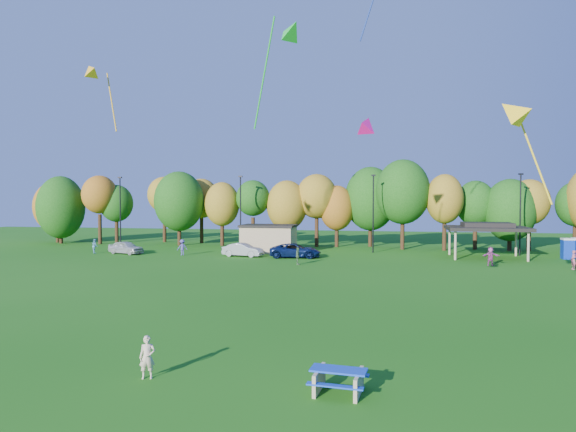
% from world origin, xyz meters
% --- Properties ---
extents(ground, '(160.00, 160.00, 0.00)m').
position_xyz_m(ground, '(0.00, 0.00, 0.00)').
color(ground, '#19600F').
rests_on(ground, ground).
extents(tree_line, '(93.57, 10.55, 11.15)m').
position_xyz_m(tree_line, '(-1.03, 45.51, 5.91)').
color(tree_line, black).
rests_on(tree_line, ground).
extents(lamp_posts, '(64.50, 0.25, 9.09)m').
position_xyz_m(lamp_posts, '(2.00, 40.00, 4.90)').
color(lamp_posts, black).
rests_on(lamp_posts, ground).
extents(utility_building, '(6.30, 4.30, 3.25)m').
position_xyz_m(utility_building, '(-10.00, 38.00, 1.64)').
color(utility_building, tan).
rests_on(utility_building, ground).
extents(pavilion, '(8.20, 6.20, 3.77)m').
position_xyz_m(pavilion, '(14.00, 37.00, 3.23)').
color(pavilion, tan).
rests_on(pavilion, ground).
extents(picnic_table, '(1.96, 1.68, 0.79)m').
position_xyz_m(picnic_table, '(2.13, -3.77, 0.46)').
color(picnic_table, tan).
rests_on(picnic_table, ground).
extents(kite_flyer, '(0.64, 0.52, 1.51)m').
position_xyz_m(kite_flyer, '(-4.62, -3.72, 0.76)').
color(kite_flyer, beige).
rests_on(kite_flyer, ground).
extents(car_a, '(4.68, 2.99, 1.48)m').
position_xyz_m(car_a, '(-25.60, 33.28, 0.74)').
color(car_a, silver).
rests_on(car_a, ground).
extents(car_b, '(4.58, 2.09, 1.46)m').
position_xyz_m(car_b, '(-11.80, 33.31, 0.73)').
color(car_b, '#9B9BA0').
rests_on(car_b, ground).
extents(car_c, '(5.71, 3.11, 1.52)m').
position_xyz_m(car_c, '(-6.01, 33.37, 0.76)').
color(car_c, '#0C1C4D').
rests_on(car_c, ground).
extents(car_d, '(4.54, 2.05, 1.29)m').
position_xyz_m(car_d, '(-5.75, 33.63, 0.64)').
color(car_d, black).
rests_on(car_d, ground).
extents(far_person_0, '(1.72, 0.86, 1.77)m').
position_xyz_m(far_person_0, '(13.19, 30.51, 0.89)').
color(far_person_0, '#A8468D').
rests_on(far_person_0, ground).
extents(far_person_1, '(0.62, 1.04, 1.67)m').
position_xyz_m(far_person_1, '(-4.74, 27.65, 0.83)').
color(far_person_1, '#4A6C42').
rests_on(far_person_1, ground).
extents(far_person_2, '(0.51, 0.69, 1.72)m').
position_xyz_m(far_person_2, '(19.89, 29.08, 0.86)').
color(far_person_2, '#BB5871').
rests_on(far_person_2, ground).
extents(far_person_3, '(1.29, 1.21, 1.75)m').
position_xyz_m(far_person_3, '(-18.77, 33.26, 0.87)').
color(far_person_3, '#51479E').
rests_on(far_person_3, ground).
extents(far_person_4, '(0.99, 1.01, 1.64)m').
position_xyz_m(far_person_4, '(-29.48, 33.29, 0.82)').
color(far_person_4, '#569ABD').
rests_on(far_person_4, ground).
extents(kite_0, '(3.64, 3.58, 7.44)m').
position_xyz_m(kite_0, '(-2.57, 12.81, 17.22)').
color(kite_0, green).
extents(kite_1, '(3.30, 2.36, 5.59)m').
position_xyz_m(kite_1, '(9.67, 6.92, 10.59)').
color(kite_1, yellow).
extents(kite_2, '(1.32, 1.54, 1.30)m').
position_xyz_m(kite_2, '(2.65, 4.32, 9.86)').
color(kite_2, '#FD0E8C').
extents(kite_4, '(2.93, 2.53, 5.44)m').
position_xyz_m(kite_4, '(-18.42, 15.22, 15.95)').
color(kite_4, yellow).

